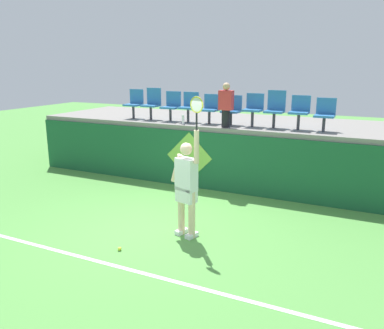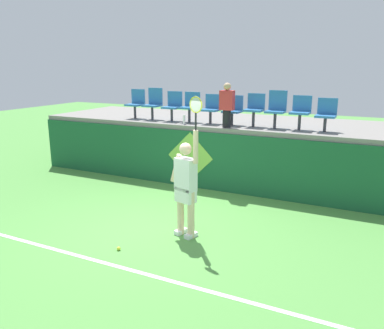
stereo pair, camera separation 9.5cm
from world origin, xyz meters
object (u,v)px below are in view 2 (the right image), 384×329
(stadium_chair_2, at_px, (173,105))
(stadium_chair_8, at_px, (301,110))
(water_bottle, at_px, (184,120))
(stadium_chair_7, at_px, (276,108))
(tennis_ball, at_px, (119,248))
(tennis_player, at_px, (186,185))
(spectator_0, at_px, (227,104))
(stadium_chair_1, at_px, (154,102))
(stadium_chair_4, at_px, (212,107))
(stadium_chair_3, at_px, (191,105))
(stadium_chair_5, at_px, (233,109))
(stadium_chair_6, at_px, (255,108))
(stadium_chair_9, at_px, (326,113))
(stadium_chair_0, at_px, (136,102))

(stadium_chair_2, height_order, stadium_chair_8, stadium_chair_8)
(water_bottle, height_order, stadium_chair_7, stadium_chair_7)
(tennis_ball, bearing_deg, tennis_player, 53.92)
(tennis_ball, xyz_separation_m, spectator_0, (0.37, 4.02, 2.12))
(tennis_ball, xyz_separation_m, stadium_chair_1, (-2.00, 4.47, 2.03))
(stadium_chair_8, bearing_deg, stadium_chair_4, 179.98)
(stadium_chair_3, xyz_separation_m, stadium_chair_5, (1.21, -0.00, -0.04))
(tennis_player, bearing_deg, stadium_chair_6, 87.10)
(stadium_chair_7, xyz_separation_m, stadium_chair_8, (0.59, -0.01, -0.03))
(stadium_chair_2, relative_size, stadium_chair_9, 1.05)
(stadium_chair_0, relative_size, stadium_chair_9, 1.08)
(stadium_chair_1, bearing_deg, stadium_chair_9, -0.10)
(stadium_chair_5, xyz_separation_m, stadium_chair_9, (2.27, 0.00, 0.01))
(tennis_ball, relative_size, stadium_chair_6, 0.08)
(stadium_chair_9, bearing_deg, stadium_chair_7, 179.52)
(water_bottle, distance_m, stadium_chair_3, 0.56)
(spectator_0, bearing_deg, stadium_chair_9, 10.93)
(stadium_chair_6, xyz_separation_m, stadium_chair_9, (1.70, 0.00, -0.04))
(stadium_chair_7, bearing_deg, stadium_chair_3, -179.75)
(water_bottle, bearing_deg, stadium_chair_3, 95.22)
(stadium_chair_2, distance_m, stadium_chair_4, 1.15)
(tennis_ball, height_order, stadium_chair_8, stadium_chair_8)
(stadium_chair_7, bearing_deg, tennis_ball, -108.28)
(tennis_player, bearing_deg, stadium_chair_2, 122.08)
(stadium_chair_0, xyz_separation_m, stadium_chair_4, (2.35, -0.00, -0.04))
(stadium_chair_6, relative_size, stadium_chair_7, 0.90)
(tennis_ball, bearing_deg, stadium_chair_0, 120.05)
(tennis_ball, relative_size, stadium_chair_8, 0.08)
(stadium_chair_4, xyz_separation_m, stadium_chair_7, (1.70, 0.01, 0.07))
(stadium_chair_3, relative_size, stadium_chair_4, 1.05)
(stadium_chair_8, bearing_deg, stadium_chair_1, 179.87)
(stadium_chair_0, relative_size, stadium_chair_4, 1.09)
(stadium_chair_1, bearing_deg, water_bottle, -21.06)
(tennis_ball, relative_size, water_bottle, 0.27)
(water_bottle, bearing_deg, stadium_chair_8, 9.01)
(tennis_player, height_order, stadium_chair_6, tennis_player)
(stadium_chair_3, bearing_deg, spectator_0, -19.91)
(stadium_chair_1, distance_m, stadium_chair_4, 1.77)
(stadium_chair_6, relative_size, spectator_0, 0.75)
(water_bottle, relative_size, stadium_chair_3, 0.30)
(stadium_chair_4, bearing_deg, stadium_chair_9, 0.01)
(stadium_chair_3, distance_m, stadium_chair_7, 2.31)
(stadium_chair_4, height_order, stadium_chair_7, stadium_chair_7)
(tennis_ball, height_order, stadium_chair_1, stadium_chair_1)
(stadium_chair_1, relative_size, stadium_chair_7, 0.97)
(tennis_ball, relative_size, stadium_chair_4, 0.09)
(stadium_chair_0, xyz_separation_m, stadium_chair_7, (4.06, 0.01, 0.03))
(stadium_chair_0, height_order, stadium_chair_3, stadium_chair_0)
(stadium_chair_4, relative_size, spectator_0, 0.70)
(stadium_chair_7, bearing_deg, stadium_chair_5, -179.47)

